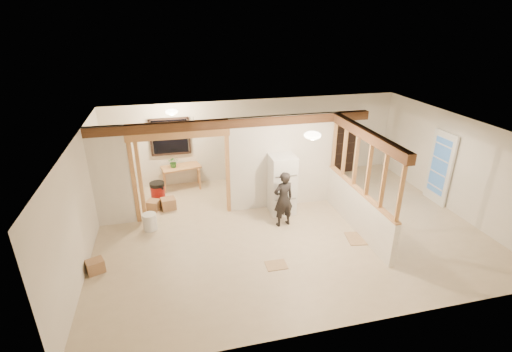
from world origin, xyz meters
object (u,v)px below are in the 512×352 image
object	(u,v)px
shop_vac	(158,192)
work_table	(182,177)
refrigerator	(282,184)
woman	(283,199)
bookshelf	(342,149)

from	to	relation	value
shop_vac	work_table	bearing A→B (deg)	46.82
refrigerator	shop_vac	bearing A→B (deg)	156.96
refrigerator	woman	size ratio (longest dim) A/B	1.10
woman	work_table	distance (m)	3.61
refrigerator	woman	world-z (taller)	refrigerator
bookshelf	shop_vac	bearing A→B (deg)	-171.58
work_table	shop_vac	size ratio (longest dim) A/B	1.92
woman	shop_vac	bearing A→B (deg)	-45.40
work_table	bookshelf	size ratio (longest dim) A/B	0.71
refrigerator	bookshelf	xyz separation A→B (m)	(2.73, 2.22, 0.01)
woman	work_table	bearing A→B (deg)	-61.71
woman	work_table	size ratio (longest dim) A/B	1.27
woman	shop_vac	world-z (taller)	woman
refrigerator	work_table	bearing A→B (deg)	139.70
woman	shop_vac	distance (m)	3.64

